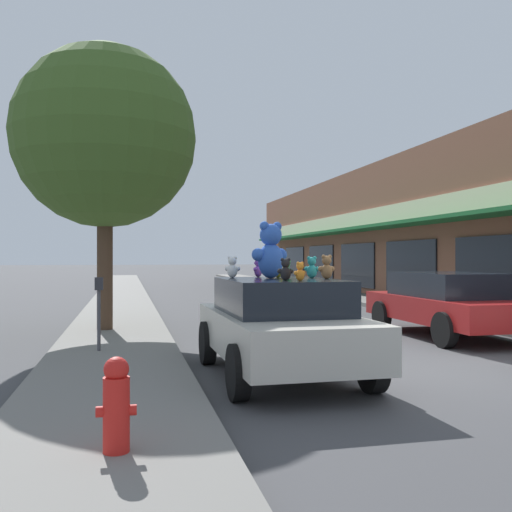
% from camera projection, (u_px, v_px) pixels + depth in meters
% --- Properties ---
extents(ground_plane, '(260.00, 260.00, 0.00)m').
position_uv_depth(ground_plane, '(426.00, 370.00, 8.91)').
color(ground_plane, '#424244').
extents(sidewalk_near, '(2.22, 90.00, 0.15)m').
position_uv_depth(sidewalk_near, '(111.00, 380.00, 7.85)').
color(sidewalk_near, slate).
rests_on(sidewalk_near, ground_plane).
extents(plush_art_car, '(2.02, 4.03, 1.44)m').
position_uv_depth(plush_art_car, '(280.00, 324.00, 8.40)').
color(plush_art_car, beige).
rests_on(plush_art_car, ground_plane).
extents(teddy_bear_giant, '(0.66, 0.48, 0.87)m').
position_uv_depth(teddy_bear_giant, '(271.00, 251.00, 8.73)').
color(teddy_bear_giant, blue).
rests_on(teddy_bear_giant, plush_art_car).
extents(teddy_bear_orange, '(0.20, 0.15, 0.26)m').
position_uv_depth(teddy_bear_orange, '(300.00, 272.00, 7.65)').
color(teddy_bear_orange, orange).
rests_on(teddy_bear_orange, plush_art_car).
extents(teddy_bear_green, '(0.21, 0.13, 0.28)m').
position_uv_depth(teddy_bear_green, '(287.00, 269.00, 8.81)').
color(teddy_bear_green, green).
rests_on(teddy_bear_green, plush_art_car).
extents(teddy_bear_teal, '(0.25, 0.21, 0.34)m').
position_uv_depth(teddy_bear_teal, '(312.00, 268.00, 8.80)').
color(teddy_bear_teal, teal).
rests_on(teddy_bear_teal, plush_art_car).
extents(teddy_bear_black, '(0.23, 0.14, 0.31)m').
position_uv_depth(teddy_bear_black, '(285.00, 270.00, 7.85)').
color(teddy_bear_black, black).
rests_on(teddy_bear_black, plush_art_car).
extents(teddy_bear_purple, '(0.20, 0.21, 0.30)m').
position_uv_depth(teddy_bear_purple, '(258.00, 268.00, 9.28)').
color(teddy_bear_purple, purple).
rests_on(teddy_bear_purple, plush_art_car).
extents(teddy_bear_brown, '(0.27, 0.17, 0.36)m').
position_uv_depth(teddy_bear_brown, '(327.00, 267.00, 8.41)').
color(teddy_bear_brown, olive).
rests_on(teddy_bear_brown, plush_art_car).
extents(teddy_bear_white, '(0.26, 0.19, 0.34)m').
position_uv_depth(teddy_bear_white, '(232.00, 267.00, 8.98)').
color(teddy_bear_white, white).
rests_on(teddy_bear_white, plush_art_car).
extents(teddy_bear_yellow, '(0.25, 0.24, 0.37)m').
position_uv_depth(teddy_bear_yellow, '(278.00, 266.00, 9.03)').
color(teddy_bear_yellow, yellow).
rests_on(teddy_bear_yellow, plush_art_car).
extents(parked_car_far_center, '(2.08, 4.52, 1.42)m').
position_uv_depth(parked_car_far_center, '(448.00, 302.00, 12.63)').
color(parked_car_far_center, maroon).
rests_on(parked_car_far_center, ground_plane).
extents(street_tree, '(4.09, 4.09, 6.38)m').
position_uv_depth(street_tree, '(105.00, 137.00, 12.80)').
color(street_tree, '#473323').
rests_on(street_tree, sidewalk_near).
extents(fire_hydrant, '(0.33, 0.22, 0.79)m').
position_uv_depth(fire_hydrant, '(116.00, 404.00, 4.72)').
color(fire_hydrant, red).
rests_on(fire_hydrant, sidewalk_near).
extents(parking_meter, '(0.14, 0.10, 1.27)m').
position_uv_depth(parking_meter, '(99.00, 304.00, 9.85)').
color(parking_meter, '#4C4C51').
rests_on(parking_meter, sidewalk_near).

